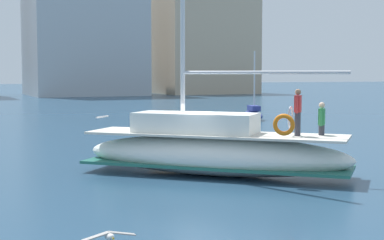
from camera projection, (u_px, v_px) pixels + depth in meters
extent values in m
plane|color=navy|center=(207.00, 174.00, 20.92)|extent=(400.00, 400.00, 0.00)
ellipsoid|color=white|center=(215.00, 155.00, 20.58)|extent=(8.64, 8.32, 1.40)
cube|color=#236656|center=(215.00, 164.00, 20.61)|extent=(8.52, 8.21, 0.10)
cube|color=beige|center=(215.00, 134.00, 20.52)|extent=(8.16, 7.85, 0.08)
cube|color=white|center=(196.00, 123.00, 20.73)|extent=(4.30, 4.18, 0.70)
cylinder|color=#B7B7BC|center=(263.00, 72.00, 19.80)|extent=(4.28, 4.03, 0.12)
cylinder|color=silver|center=(102.00, 117.00, 21.95)|extent=(0.66, 0.70, 0.06)
torus|color=orange|center=(284.00, 125.00, 18.50)|extent=(0.61, 0.58, 0.70)
cylinder|color=#33333D|center=(298.00, 124.00, 19.53)|extent=(0.20, 0.20, 0.80)
cube|color=red|center=(298.00, 104.00, 19.48)|extent=(0.36, 0.37, 0.56)
sphere|color=#9E7051|center=(298.00, 92.00, 19.45)|extent=(0.20, 0.20, 0.20)
cylinder|color=red|center=(297.00, 106.00, 19.28)|extent=(0.09, 0.09, 0.50)
cylinder|color=red|center=(299.00, 105.00, 19.69)|extent=(0.09, 0.09, 0.50)
cylinder|color=#33333D|center=(321.00, 130.00, 19.83)|extent=(0.20, 0.20, 0.35)
cube|color=#338C4C|center=(322.00, 117.00, 19.79)|extent=(0.36, 0.37, 0.56)
sphere|color=beige|center=(322.00, 105.00, 19.76)|extent=(0.20, 0.20, 0.20)
cylinder|color=#338C4C|center=(321.00, 119.00, 19.59)|extent=(0.09, 0.09, 0.50)
cylinder|color=#338C4C|center=(323.00, 118.00, 20.00)|extent=(0.09, 0.09, 0.50)
torus|color=silver|center=(290.00, 117.00, 19.59)|extent=(0.56, 0.60, 0.76)
ellipsoid|color=navy|center=(253.00, 115.00, 45.90)|extent=(2.11, 4.43, 0.70)
cube|color=navy|center=(254.00, 108.00, 45.65)|extent=(1.09, 1.84, 0.40)
cylinder|color=silver|center=(254.00, 81.00, 45.38)|extent=(0.12, 0.12, 4.62)
ellipsoid|color=silver|center=(109.00, 236.00, 11.83)|extent=(0.19, 0.37, 0.16)
sphere|color=silver|center=(112.00, 237.00, 11.66)|extent=(0.11, 0.11, 0.11)
cone|color=gold|center=(113.00, 238.00, 11.60)|extent=(0.04, 0.07, 0.04)
cube|color=#9E9993|center=(122.00, 233.00, 11.95)|extent=(0.56, 0.16, 0.14)
cube|color=#9E9993|center=(96.00, 237.00, 11.71)|extent=(0.56, 0.16, 0.14)
cube|color=#B2B7BC|center=(83.00, 15.00, 98.40)|extent=(18.04, 17.29, 26.70)
cube|color=#C6AD8E|center=(206.00, 41.00, 105.77)|extent=(16.59, 11.68, 19.16)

